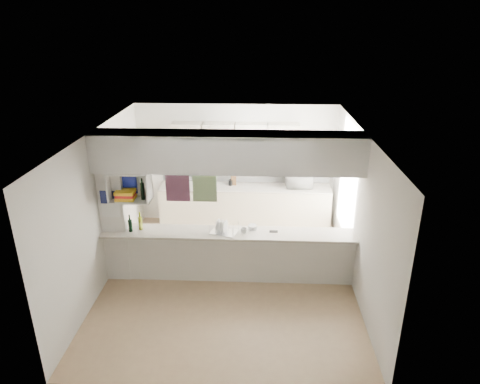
# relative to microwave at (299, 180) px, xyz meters

# --- Properties ---
(floor) EXTENTS (4.80, 4.80, 0.00)m
(floor) POSITION_rel_microwave_xyz_m (-1.34, -2.14, -1.07)
(floor) COLOR #A07F5D
(floor) RESTS_ON ground
(ceiling) EXTENTS (4.80, 4.80, 0.00)m
(ceiling) POSITION_rel_microwave_xyz_m (-1.34, -2.14, 1.53)
(ceiling) COLOR white
(ceiling) RESTS_ON wall_back
(wall_back) EXTENTS (4.20, 0.00, 4.20)m
(wall_back) POSITION_rel_microwave_xyz_m (-1.34, 0.26, 0.23)
(wall_back) COLOR silver
(wall_back) RESTS_ON floor
(wall_left) EXTENTS (0.00, 4.80, 4.80)m
(wall_left) POSITION_rel_microwave_xyz_m (-3.44, -2.14, 0.23)
(wall_left) COLOR silver
(wall_left) RESTS_ON floor
(wall_right) EXTENTS (0.00, 4.80, 4.80)m
(wall_right) POSITION_rel_microwave_xyz_m (0.76, -2.14, 0.23)
(wall_right) COLOR silver
(wall_right) RESTS_ON floor
(servery_partition) EXTENTS (4.20, 0.50, 2.60)m
(servery_partition) POSITION_rel_microwave_xyz_m (-1.51, -2.14, 0.59)
(servery_partition) COLOR silver
(servery_partition) RESTS_ON floor
(cubby_shelf) EXTENTS (0.65, 0.35, 0.50)m
(cubby_shelf) POSITION_rel_microwave_xyz_m (-2.90, -2.20, 0.64)
(cubby_shelf) COLOR white
(cubby_shelf) RESTS_ON bulkhead
(kitchen_run) EXTENTS (3.60, 0.63, 2.24)m
(kitchen_run) POSITION_rel_microwave_xyz_m (-1.18, -0.00, -0.24)
(kitchen_run) COLOR silver
(kitchen_run) RESTS_ON floor
(microwave) EXTENTS (0.56, 0.41, 0.30)m
(microwave) POSITION_rel_microwave_xyz_m (0.00, 0.00, 0.00)
(microwave) COLOR white
(microwave) RESTS_ON bench_top
(bowl) EXTENTS (0.25, 0.25, 0.06)m
(bowl) POSITION_rel_microwave_xyz_m (-0.01, -0.01, 0.18)
(bowl) COLOR navy
(bowl) RESTS_ON microwave
(dish_rack) EXTENTS (0.49, 0.42, 0.23)m
(dish_rack) POSITION_rel_microwave_xyz_m (-1.41, -2.15, -0.06)
(dish_rack) COLOR silver
(dish_rack) RESTS_ON breakfast_bar
(cup) EXTENTS (0.14, 0.14, 0.09)m
(cup) POSITION_rel_microwave_xyz_m (-1.07, -2.20, -0.09)
(cup) COLOR white
(cup) RESTS_ON dish_rack
(wine_bottles) EXTENTS (0.22, 0.15, 0.32)m
(wine_bottles) POSITION_rel_microwave_xyz_m (-2.88, -2.15, -0.03)
(wine_bottles) COLOR black
(wine_bottles) RESTS_ON breakfast_bar
(plastic_tubs) EXTENTS (0.50, 0.18, 0.08)m
(plastic_tubs) POSITION_rel_microwave_xyz_m (-0.92, -2.03, -0.11)
(plastic_tubs) COLOR silver
(plastic_tubs) RESTS_ON breakfast_bar
(utensil_jar) EXTENTS (0.09, 0.09, 0.12)m
(utensil_jar) POSITION_rel_microwave_xyz_m (-1.44, 0.01, -0.09)
(utensil_jar) COLOR black
(utensil_jar) RESTS_ON bench_top
(knife_block) EXTENTS (0.12, 0.10, 0.22)m
(knife_block) POSITION_rel_microwave_xyz_m (-1.38, 0.04, -0.04)
(knife_block) COLOR #51351B
(knife_block) RESTS_ON bench_top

